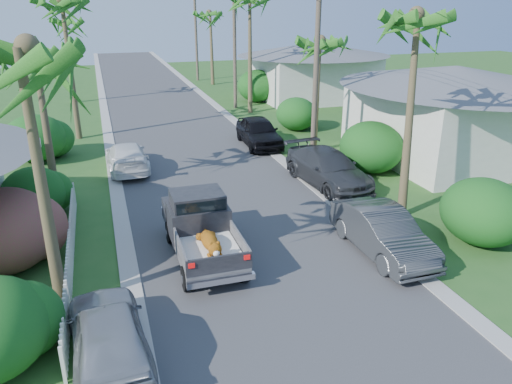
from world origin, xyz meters
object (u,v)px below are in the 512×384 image
object	(u,v)px
palm_l_b	(34,50)
palm_r_b	(319,41)
palm_r_d	(210,13)
house_right_far	(313,73)
parked_car_rn	(383,232)
parked_car_rf	(259,132)
pickup_truck	(200,225)
parked_car_lf	(127,157)
palm_l_a	(19,49)
palm_r_a	(421,16)
parked_car_ln	(108,335)
parked_car_rm	(328,169)
utility_pole_c	(235,47)
utility_pole_b	(316,74)
utility_pole_d	(196,35)
house_right_near	(451,116)
palm_l_d	(64,20)
palm_l_c	(61,0)

from	to	relation	value
palm_l_b	palm_r_b	size ratio (longest dim) A/B	1.03
palm_r_d	house_right_far	size ratio (longest dim) A/B	0.89
parked_car_rn	parked_car_rf	size ratio (longest dim) A/B	0.97
pickup_truck	parked_car_lf	distance (m)	9.79
palm_l_a	palm_r_a	bearing A→B (deg)	13.50
pickup_truck	parked_car_ln	xyz separation A→B (m)	(-3.13, -4.73, -0.28)
parked_car_rm	palm_l_b	bearing A→B (deg)	163.94
parked_car_rm	utility_pole_c	world-z (taller)	utility_pole_c
palm_l_a	utility_pole_b	distance (m)	15.64
utility_pole_b	pickup_truck	bearing A→B (deg)	-133.83
palm_l_a	palm_l_b	size ratio (longest dim) A/B	1.11
utility_pole_b	house_right_far	bearing A→B (deg)	66.48
parked_car_rm	utility_pole_b	world-z (taller)	utility_pole_b
parked_car_rm	parked_car_lf	bearing A→B (deg)	144.11
utility_pole_d	parked_car_rn	bearing A→B (deg)	-92.49
parked_car_rf	utility_pole_d	distance (m)	26.20
parked_car_ln	house_right_far	distance (m)	34.60
house_right_near	palm_l_b	bearing A→B (deg)	180.00
house_right_near	house_right_far	xyz separation A→B (m)	(0.00, 18.00, -0.10)
pickup_truck	utility_pole_b	xyz separation A→B (m)	(7.47, 7.78, 3.59)
palm_r_d	utility_pole_b	size ratio (longest dim) A/B	0.89
palm_r_a	utility_pole_d	size ratio (longest dim) A/B	0.97
pickup_truck	house_right_near	size ratio (longest dim) A/B	0.57
parked_car_rn	utility_pole_c	size ratio (longest dim) A/B	0.52
parked_car_ln	palm_l_d	bearing A→B (deg)	-91.49
pickup_truck	palm_l_d	world-z (taller)	palm_l_d
parked_car_ln	palm_l_d	size ratio (longest dim) A/B	0.56
parked_car_rm	palm_l_a	distance (m)	14.52
palm_r_d	utility_pole_b	xyz separation A→B (m)	(-0.90, -27.00, -2.14)
utility_pole_b	palm_l_d	bearing A→B (deg)	119.95
pickup_truck	parked_car_rn	xyz separation A→B (m)	(5.75, -1.91, -0.25)
parked_car_lf	utility_pole_b	bearing A→B (deg)	167.13
palm_l_d	house_right_far	distance (m)	20.37
palm_l_b	utility_pole_c	world-z (taller)	utility_pole_c
palm_l_b	palm_l_d	bearing A→B (deg)	89.22
palm_r_b	parked_car_rn	bearing A→B (deg)	-103.11
parked_car_lf	house_right_near	world-z (taller)	house_right_near
parked_car_ln	palm_r_a	world-z (taller)	palm_r_a
palm_l_a	pickup_truck	bearing A→B (deg)	27.12
palm_l_b	house_right_near	size ratio (longest dim) A/B	0.82
house_right_near	utility_pole_d	world-z (taller)	utility_pole_d
pickup_truck	palm_l_c	xyz separation A→B (m)	(-4.13, 16.78, 6.90)
palm_l_c	house_right_far	xyz separation A→B (m)	(19.00, 8.00, -5.79)
parked_car_rn	parked_car_ln	size ratio (longest dim) A/B	1.08
parked_car_rm	palm_r_b	xyz separation A→B (m)	(1.60, 5.11, 5.17)
utility_pole_b	utility_pole_c	size ratio (longest dim) A/B	1.00
parked_car_lf	house_right_far	distance (m)	22.52
parked_car_rn	parked_car_rf	world-z (taller)	parked_car_rf
parked_car_rf	palm_l_a	size ratio (longest dim) A/B	0.58
palm_l_d	palm_r_a	distance (m)	30.80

